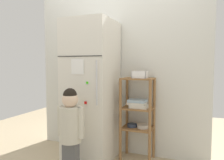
{
  "coord_description": "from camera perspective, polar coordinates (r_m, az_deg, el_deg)",
  "views": [
    {
      "loc": [
        1.02,
        -2.5,
        1.25
      ],
      "look_at": [
        0.05,
        0.02,
        1.05
      ],
      "focal_mm": 34.52,
      "sensor_mm": 36.0,
      "label": 1
    }
  ],
  "objects": [
    {
      "name": "child_standing",
      "position": [
        2.42,
        -10.94,
        -11.4
      ],
      "size": [
        0.32,
        0.24,
        0.99
      ],
      "color": "#58595B",
      "rests_on": "ground"
    },
    {
      "name": "pantry_shelf_unit",
      "position": [
        2.83,
        6.84,
        -8.2
      ],
      "size": [
        0.41,
        0.32,
        1.08
      ],
      "color": "olive",
      "rests_on": "ground"
    },
    {
      "name": "fruit_bin",
      "position": [
        2.75,
        7.6,
        1.27
      ],
      "size": [
        0.18,
        0.18,
        0.09
      ],
      "color": "white",
      "rests_on": "pantry_shelf_unit"
    },
    {
      "name": "kitchen_wall_back",
      "position": [
        3.05,
        1.56,
        2.39
      ],
      "size": [
        2.47,
        0.03,
        2.31
      ],
      "primitive_type": "cube",
      "color": "silver",
      "rests_on": "ground"
    },
    {
      "name": "refrigerator",
      "position": [
        2.84,
        -5.43,
        -2.81
      ],
      "size": [
        0.59,
        0.67,
        1.81
      ],
      "color": "silver",
      "rests_on": "ground"
    }
  ]
}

